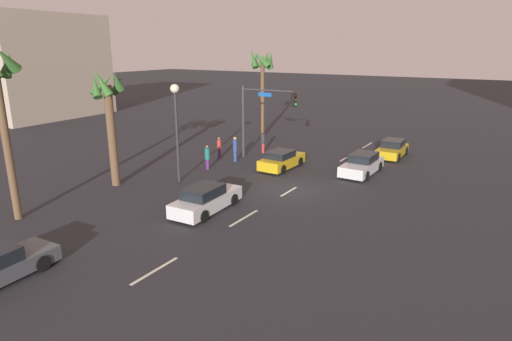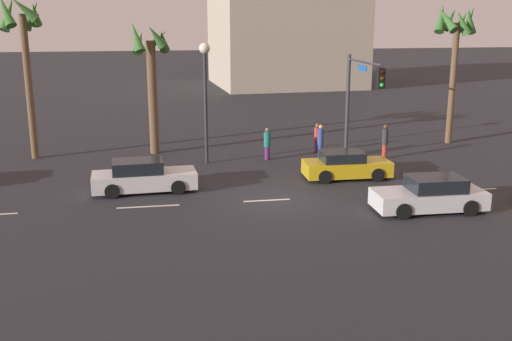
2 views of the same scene
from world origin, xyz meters
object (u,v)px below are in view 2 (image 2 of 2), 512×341
Objects in this scene: car_2 at (346,166)px; pedestrian_2 at (385,140)px; streetlamp at (205,80)px; building_3 at (285,28)px; traffic_signal at (359,92)px; pedestrian_1 at (321,141)px; car_4 at (143,177)px; pedestrian_0 at (267,143)px; palm_tree_2 at (22,36)px; pedestrian_3 at (317,137)px; car_1 at (430,195)px; palm_tree_0 at (455,34)px; palm_tree_1 at (151,64)px.

pedestrian_2 reaches higher than car_2.
pedestrian_2 is at bearing -3.59° from streetlamp.
building_3 reaches higher than car_2.
traffic_signal reaches higher than pedestrian_1.
traffic_signal reaches higher than car_4.
car_4 is 11.83m from traffic_signal.
pedestrian_2 reaches higher than pedestrian_0.
pedestrian_0 is 13.94m from palm_tree_2.
pedestrian_3 is (6.40, 1.49, -3.49)m from streetlamp.
car_4 is 11.24m from palm_tree_2.
car_1 is at bearing -22.72° from car_4.
palm_tree_0 is at bearing 12.07° from pedestrian_0.
car_4 is at bearing -51.57° from palm_tree_2.
pedestrian_1 is 0.26× the size of palm_tree_1.
pedestrian_1 reaches higher than pedestrian_3.
pedestrian_1 reaches higher than car_1.
streetlamp is at bearing -16.61° from palm_tree_2.
building_3 is at bearing 83.49° from traffic_signal.
traffic_signal is at bearing -14.39° from palm_tree_2.
pedestrian_0 is (-4.40, 1.81, -2.88)m from traffic_signal.
pedestrian_3 is 16.66m from palm_tree_2.
car_1 is at bearing -81.49° from pedestrian_3.
palm_tree_1 is at bearing 1.50° from palm_tree_2.
car_2 is at bearing -38.27° from palm_tree_1.
traffic_signal is 3.38× the size of pedestrian_3.
car_4 is 8.24m from pedestrian_0.
palm_tree_2 reaches higher than pedestrian_3.
pedestrian_1 reaches higher than pedestrian_2.
car_4 is 0.31× the size of building_3.
streetlamp reaches higher than pedestrian_2.
pedestrian_0 is 0.92× the size of pedestrian_1.
palm_tree_1 is at bearing 156.51° from traffic_signal.
pedestrian_2 is 13.41m from palm_tree_1.
palm_tree_0 reaches higher than palm_tree_1.
pedestrian_3 is 0.19× the size of palm_tree_2.
pedestrian_0 is at bearing 116.06° from car_1.
car_4 is 11.51m from pedestrian_3.
palm_tree_0 is at bearing 18.42° from pedestrian_1.
streetlamp is at bearing 168.32° from traffic_signal.
palm_tree_2 is at bearing 169.02° from pedestrian_1.
palm_tree_1 reaches higher than pedestrian_3.
palm_tree_1 is at bearing 164.02° from pedestrian_2.
palm_tree_2 is at bearing 165.61° from traffic_signal.
palm_tree_2 reaches higher than traffic_signal.
pedestrian_1 reaches higher than car_4.
palm_tree_1 reaches higher than pedestrian_2.
building_3 reaches higher than traffic_signal.
palm_tree_2 is (-15.62, 1.26, 5.64)m from pedestrian_3.
pedestrian_0 is at bearing -167.93° from palm_tree_0.
car_2 is 0.28× the size of building_3.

